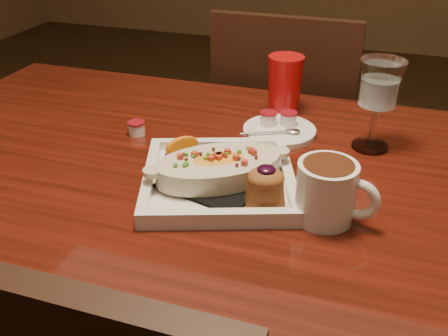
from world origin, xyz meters
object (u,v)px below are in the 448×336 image
(goblet, at_px, (379,89))
(red_tumbler, at_px, (285,85))
(table, at_px, (223,217))
(chair_far, at_px, (286,144))
(saucer, at_px, (278,128))
(plate, at_px, (222,173))
(coffee_mug, at_px, (328,190))

(goblet, distance_m, red_tumbler, 0.25)
(red_tumbler, bearing_deg, table, -97.97)
(table, bearing_deg, chair_far, 90.00)
(table, bearing_deg, saucer, 74.51)
(table, xyz_separation_m, saucer, (0.06, 0.21, 0.11))
(saucer, bearing_deg, plate, -100.37)
(coffee_mug, bearing_deg, table, 165.83)
(plate, xyz_separation_m, goblet, (0.24, 0.24, 0.10))
(table, height_order, coffee_mug, coffee_mug)
(table, distance_m, plate, 0.13)
(coffee_mug, bearing_deg, plate, 176.25)
(plate, bearing_deg, chair_far, 71.70)
(coffee_mug, height_order, red_tumbler, red_tumbler)
(chair_far, bearing_deg, table, 90.00)
(coffee_mug, height_order, goblet, goblet)
(goblet, relative_size, saucer, 1.17)
(chair_far, height_order, coffee_mug, chair_far)
(plate, relative_size, saucer, 2.14)
(table, relative_size, red_tumbler, 10.95)
(saucer, bearing_deg, coffee_mug, -63.62)
(table, relative_size, saucer, 9.46)
(coffee_mug, bearing_deg, chair_far, 113.37)
(plate, relative_size, coffee_mug, 2.51)
(chair_far, xyz_separation_m, red_tumbler, (0.04, -0.31, 0.31))
(goblet, bearing_deg, coffee_mug, -100.64)
(coffee_mug, relative_size, saucer, 0.85)
(table, xyz_separation_m, chair_far, (-0.00, 0.63, -0.15))
(plate, height_order, red_tumbler, red_tumbler)
(chair_far, relative_size, coffee_mug, 6.89)
(chair_far, distance_m, saucer, 0.49)
(table, bearing_deg, coffee_mug, -21.73)
(chair_far, distance_m, red_tumbler, 0.44)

